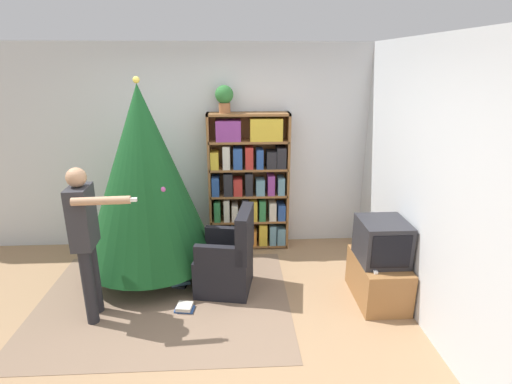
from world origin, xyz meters
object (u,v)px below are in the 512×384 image
Objects in this scene: television at (382,241)px; christmas_tree at (145,176)px; bookshelf at (249,183)px; armchair at (228,262)px; standing_person at (86,233)px; potted_plant at (224,97)px.

christmas_tree reaches higher than television.
bookshelf reaches higher than armchair.
standing_person is 4.56× the size of potted_plant.
bookshelf is 1.12m from potted_plant.
christmas_tree is at bearing -149.41° from bookshelf.
armchair is at bearing -104.47° from bookshelf.
armchair is 1.46m from standing_person.
television is 0.22× the size of christmas_tree.
christmas_tree is at bearing 165.13° from television.
christmas_tree is (-2.44, 0.65, 0.53)m from television.
television is (1.28, -1.33, -0.22)m from bookshelf.
bookshelf is 1.93× the size of armchair.
christmas_tree reaches higher than standing_person.
potted_plant is (-0.29, 0.01, 1.08)m from bookshelf.
potted_plant reaches higher than standing_person.
bookshelf is at bearing 175.44° from armchair.
standing_person is (-0.39, -0.81, -0.31)m from christmas_tree.
armchair is at bearing -88.86° from potted_plant.
bookshelf is at bearing 133.90° from television.
television is at bearing -40.34° from potted_plant.
television is 1.61m from armchair.
armchair is at bearing 105.56° from standing_person.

